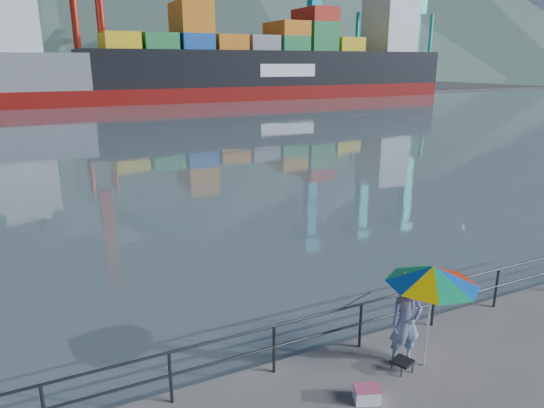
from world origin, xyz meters
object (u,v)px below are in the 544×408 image
Objects in this scene: beach_umbrella at (433,275)px; cooler_bag at (367,395)px; fisherman at (406,323)px; container_ship at (283,62)px.

cooler_bag is at bearing -167.38° from beach_umbrella.
fisherman is 0.83× the size of beach_umbrella.
container_ship is at bearing 85.23° from cooler_bag.
container_ship reaches higher than beach_umbrella.
fisherman is at bearing 138.80° from beach_umbrella.
fisherman is 4.00× the size of cooler_bag.
beach_umbrella is 4.82× the size of cooler_bag.
cooler_bag is at bearing -141.17° from fisherman.
container_ship is (33.44, 72.08, 3.85)m from beach_umbrella.
beach_umbrella is at bearing -114.89° from container_ship.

